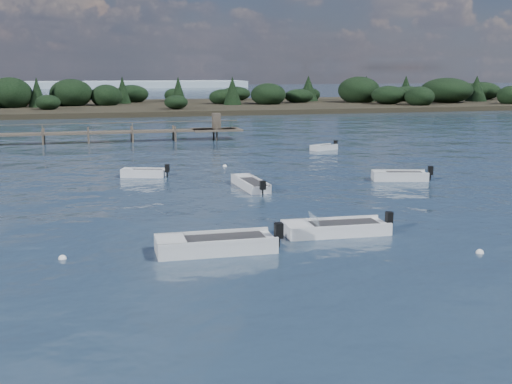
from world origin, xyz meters
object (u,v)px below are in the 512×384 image
object	(u,v)px
tender_far_white	(143,174)
dinghy_extra_a	(400,178)
dinghy_extra_b	(250,185)
dinghy_mid_white_a	(335,230)
tender_far_grey_b	(324,148)
dinghy_mid_grey	(215,247)

from	to	relation	value
tender_far_white	dinghy_extra_a	bearing A→B (deg)	-19.03
dinghy_extra_b	tender_far_white	size ratio (longest dim) A/B	1.49
tender_far_white	dinghy_mid_white_a	bearing A→B (deg)	-68.28
dinghy_mid_white_a	tender_far_white	size ratio (longest dim) A/B	1.53
dinghy_mid_white_a	dinghy_extra_a	world-z (taller)	dinghy_extra_a
dinghy_mid_white_a	dinghy_extra_a	xyz separation A→B (m)	(9.32, 12.05, 0.02)
tender_far_grey_b	dinghy_extra_a	xyz separation A→B (m)	(-0.74, -16.24, 0.03)
dinghy_extra_a	tender_far_white	world-z (taller)	dinghy_extra_a
dinghy_extra_b	dinghy_extra_a	bearing A→B (deg)	0.96
dinghy_mid_white_a	dinghy_mid_grey	size ratio (longest dim) A/B	0.97
tender_far_grey_b	dinghy_extra_b	bearing A→B (deg)	-123.89
dinghy_mid_grey	tender_far_white	distance (m)	19.16
tender_far_grey_b	dinghy_mid_grey	size ratio (longest dim) A/B	0.55
dinghy_extra_b	dinghy_mid_white_a	distance (m)	11.91
dinghy_extra_a	tender_far_white	xyz separation A→B (m)	(-16.37, 5.65, -0.01)
dinghy_mid_white_a	tender_far_grey_b	bearing A→B (deg)	70.42
dinghy_mid_grey	tender_far_white	world-z (taller)	dinghy_mid_grey
tender_far_grey_b	dinghy_mid_grey	bearing A→B (deg)	-118.03
dinghy_extra_b	dinghy_mid_grey	size ratio (longest dim) A/B	0.94
tender_far_grey_b	tender_far_white	bearing A→B (deg)	-148.23
tender_far_grey_b	tender_far_white	xyz separation A→B (m)	(-17.11, -10.60, 0.02)
dinghy_mid_grey	tender_far_grey_b	bearing A→B (deg)	61.97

